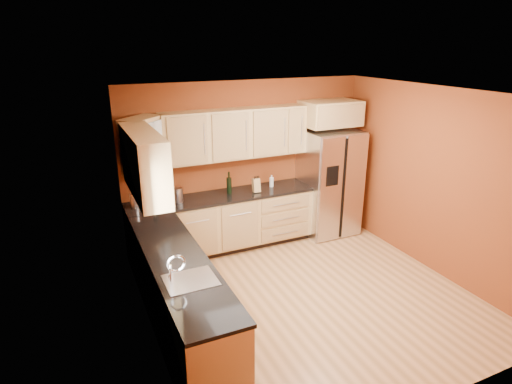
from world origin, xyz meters
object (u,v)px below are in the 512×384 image
(wine_bottle_a, at_px, (154,194))
(soap_dispenser, at_px, (272,181))
(knife_block, at_px, (256,185))
(refrigerator, at_px, (329,182))
(canister_left, at_px, (178,195))

(wine_bottle_a, relative_size, soap_dispenser, 1.79)
(knife_block, xyz_separation_m, soap_dispenser, (0.33, 0.12, -0.01))
(soap_dispenser, bearing_deg, refrigerator, -6.92)
(canister_left, relative_size, knife_block, 1.00)
(canister_left, xyz_separation_m, soap_dispenser, (1.55, 0.06, -0.01))
(canister_left, height_order, soap_dispenser, canister_left)
(wine_bottle_a, xyz_separation_m, soap_dispenser, (1.90, 0.04, -0.08))
(canister_left, bearing_deg, refrigerator, -1.47)
(refrigerator, height_order, knife_block, refrigerator)
(canister_left, bearing_deg, wine_bottle_a, 176.65)
(wine_bottle_a, xyz_separation_m, knife_block, (1.57, -0.09, -0.07))
(wine_bottle_a, bearing_deg, soap_dispenser, 1.16)
(wine_bottle_a, bearing_deg, knife_block, -3.14)
(wine_bottle_a, bearing_deg, canister_left, -3.35)
(knife_block, height_order, soap_dispenser, knife_block)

